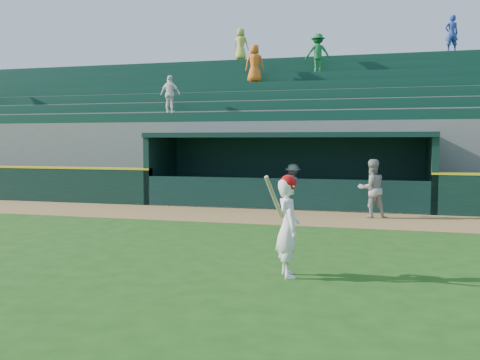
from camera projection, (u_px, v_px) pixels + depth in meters
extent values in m
plane|color=#1D4711|center=(219.00, 250.00, 10.73)|extent=(120.00, 120.00, 0.00)
cube|color=olive|center=(270.00, 216.00, 15.45)|extent=(40.00, 3.00, 0.01)
imported|color=#A1A09B|center=(372.00, 189.00, 15.19)|extent=(1.01, 0.94, 1.67)
imported|color=#A7A6A1|center=(293.00, 185.00, 17.71)|extent=(1.01, 0.72, 1.43)
cube|color=slate|center=(287.00, 205.00, 18.14)|extent=(9.00, 2.60, 0.04)
cube|color=black|center=(162.00, 170.00, 19.26)|extent=(0.20, 2.60, 2.30)
cube|color=black|center=(431.00, 174.00, 16.85)|extent=(0.20, 2.60, 2.30)
cube|color=black|center=(294.00, 170.00, 19.31)|extent=(9.40, 0.20, 2.30)
cube|color=black|center=(288.00, 135.00, 17.96)|extent=(9.40, 2.80, 0.16)
cube|color=black|center=(281.00, 194.00, 16.93)|extent=(9.00, 0.16, 1.00)
cube|color=brown|center=(291.00, 196.00, 18.89)|extent=(8.40, 0.45, 0.10)
cube|color=slate|center=(296.00, 161.00, 19.79)|extent=(34.00, 0.85, 2.91)
cube|color=#0F3828|center=(296.00, 116.00, 19.55)|extent=(34.00, 0.60, 0.36)
cube|color=slate|center=(300.00, 154.00, 20.59)|extent=(34.00, 0.85, 3.36)
cube|color=#0F3828|center=(300.00, 105.00, 20.34)|extent=(34.00, 0.60, 0.36)
cube|color=slate|center=(303.00, 148.00, 21.39)|extent=(34.00, 0.85, 3.81)
cube|color=#0F3828|center=(303.00, 95.00, 21.12)|extent=(34.00, 0.60, 0.36)
cube|color=slate|center=(306.00, 142.00, 22.19)|extent=(34.00, 0.85, 4.26)
cube|color=#0F3828|center=(306.00, 86.00, 21.91)|extent=(34.00, 0.60, 0.36)
cube|color=slate|center=(309.00, 137.00, 22.99)|extent=(34.00, 0.85, 4.71)
cube|color=#0F3828|center=(309.00, 77.00, 22.69)|extent=(34.00, 0.60, 0.36)
cube|color=slate|center=(312.00, 132.00, 23.79)|extent=(34.00, 0.85, 5.16)
cube|color=#0F3828|center=(312.00, 69.00, 23.47)|extent=(34.00, 0.60, 0.36)
cube|color=slate|center=(314.00, 127.00, 24.59)|extent=(34.00, 0.85, 5.61)
cube|color=#0F3828|center=(315.00, 61.00, 24.26)|extent=(34.00, 0.60, 0.36)
cube|color=slate|center=(316.00, 128.00, 25.15)|extent=(34.50, 0.30, 5.61)
imported|color=orange|center=(255.00, 64.00, 22.43)|extent=(0.87, 0.66, 1.60)
imported|color=white|center=(170.00, 94.00, 20.81)|extent=(0.90, 0.46, 1.47)
imported|color=#284195|center=(452.00, 34.00, 22.68)|extent=(0.63, 0.48, 1.54)
imported|color=#197331|center=(318.00, 53.00, 22.55)|extent=(1.17, 0.83, 1.63)
imported|color=gold|center=(241.00, 44.00, 25.13)|extent=(0.77, 0.53, 1.50)
imported|color=white|center=(288.00, 228.00, 8.61)|extent=(0.58, 0.68, 1.59)
sphere|color=#B10B09|center=(288.00, 183.00, 8.55)|extent=(0.27, 0.27, 0.27)
cylinder|color=tan|center=(274.00, 198.00, 8.41)|extent=(0.26, 0.49, 0.76)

